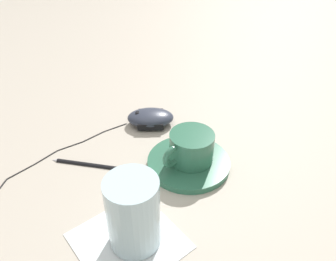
# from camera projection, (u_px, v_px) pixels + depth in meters

# --- Properties ---
(ground_plane) EXTENTS (3.00, 3.00, 0.00)m
(ground_plane) POSITION_uv_depth(u_px,v_px,m) (149.00, 179.00, 0.58)
(ground_plane) COLOR #B2A899
(saucer) EXTENTS (0.15, 0.15, 0.01)m
(saucer) POSITION_uv_depth(u_px,v_px,m) (189.00, 162.00, 0.60)
(saucer) COLOR #2D664C
(saucer) RESTS_ON ground
(coffee_cup) EXTENTS (0.08, 0.11, 0.06)m
(coffee_cup) POSITION_uv_depth(u_px,v_px,m) (191.00, 147.00, 0.59)
(coffee_cup) COLOR #2D664C
(coffee_cup) RESTS_ON saucer
(computer_mouse) EXTENTS (0.11, 0.12, 0.03)m
(computer_mouse) POSITION_uv_depth(u_px,v_px,m) (150.00, 118.00, 0.71)
(computer_mouse) COLOR #2D3342
(computer_mouse) RESTS_ON ground
(mouse_cable) EXTENTS (0.12, 0.38, 0.00)m
(mouse_cable) POSITION_uv_depth(u_px,v_px,m) (41.00, 168.00, 0.60)
(mouse_cable) COLOR black
(mouse_cable) RESTS_ON ground
(napkin_under_glass) EXTENTS (0.14, 0.14, 0.00)m
(napkin_under_glass) POSITION_uv_depth(u_px,v_px,m) (129.00, 241.00, 0.47)
(napkin_under_glass) COLOR white
(napkin_under_glass) RESTS_ON ground
(drinking_glass) EXTENTS (0.07, 0.07, 0.11)m
(drinking_glass) POSITION_uv_depth(u_px,v_px,m) (133.00, 213.00, 0.44)
(drinking_glass) COLOR silver
(drinking_glass) RESTS_ON napkin_under_glass
(pen) EXTENTS (0.12, 0.10, 0.01)m
(pen) POSITION_uv_depth(u_px,v_px,m) (89.00, 163.00, 0.60)
(pen) COLOR black
(pen) RESTS_ON ground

